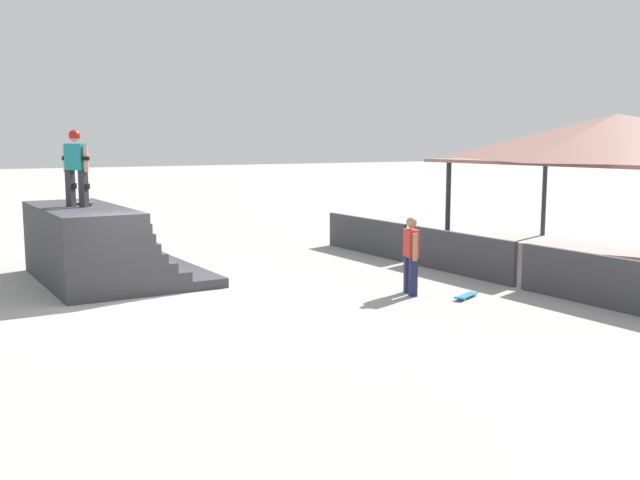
% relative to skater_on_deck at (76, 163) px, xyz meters
% --- Properties ---
extents(ground_plane, '(160.00, 160.00, 0.00)m').
position_rel_skater_on_deck_xyz_m(ground_plane, '(3.12, 0.90, -2.82)').
color(ground_plane, '#A3A09B').
extents(quarter_pipe_ramp, '(4.80, 3.57, 1.79)m').
position_rel_skater_on_deck_xyz_m(quarter_pipe_ramp, '(0.01, 0.37, -2.03)').
color(quarter_pipe_ramp, '#38383D').
rests_on(quarter_pipe_ramp, ground).
extents(skater_on_deck, '(0.70, 0.59, 1.78)m').
position_rel_skater_on_deck_xyz_m(skater_on_deck, '(0.00, 0.00, 0.00)').
color(skater_on_deck, '#2D2D33').
rests_on(skater_on_deck, quarter_pipe_ramp).
extents(skateboard_on_deck, '(0.84, 0.48, 0.09)m').
position_rel_skater_on_deck_xyz_m(skateboard_on_deck, '(-0.46, 0.22, -0.96)').
color(skateboard_on_deck, blue).
rests_on(skateboard_on_deck, quarter_pipe_ramp).
extents(bystander_walking, '(0.67, 0.37, 1.69)m').
position_rel_skater_on_deck_xyz_m(bystander_walking, '(5.11, 5.81, -1.87)').
color(bystander_walking, '#1E2347').
rests_on(bystander_walking, ground).
extents(skateboard_on_ground, '(0.51, 0.85, 0.09)m').
position_rel_skater_on_deck_xyz_m(skateboard_on_ground, '(6.05, 6.56, -2.76)').
color(skateboard_on_ground, silver).
rests_on(skateboard_on_ground, ground).
extents(barrier_fence, '(11.89, 0.12, 1.05)m').
position_rel_skater_on_deck_xyz_m(barrier_fence, '(3.87, 8.32, -2.29)').
color(barrier_fence, '#3D3D42').
rests_on(barrier_fence, ground).
extents(pavilion_shelter, '(10.38, 5.25, 4.08)m').
position_rel_skater_on_deck_xyz_m(pavilion_shelter, '(4.18, 13.81, 0.54)').
color(pavilion_shelter, '#2D2D33').
rests_on(pavilion_shelter, ground).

